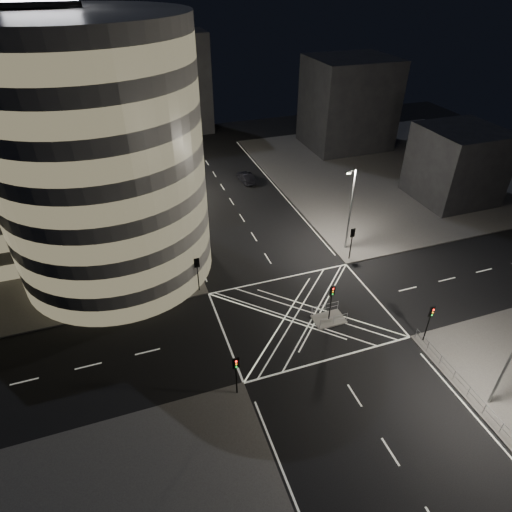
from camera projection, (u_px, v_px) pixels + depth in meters
name	position (u px, v px, depth m)	size (l,w,h in m)	color
ground	(303.00, 314.00, 41.72)	(120.00, 120.00, 0.00)	black
sidewalk_far_left	(11.00, 228.00, 54.94)	(42.00, 42.00, 0.15)	#484644
sidewalk_far_right	(397.00, 169.00, 70.37)	(42.00, 42.00, 0.15)	#484644
central_island	(329.00, 319.00, 41.05)	(3.00, 2.00, 0.15)	slate
office_tower_curved	(49.00, 148.00, 43.54)	(30.00, 29.00, 27.20)	gray
office_block_rear	(51.00, 104.00, 62.13)	(24.00, 16.00, 22.00)	gray
building_right_far	(348.00, 103.00, 75.34)	(14.00, 12.00, 15.00)	black
building_right_near	(456.00, 164.00, 59.19)	(10.00, 10.00, 10.00)	black
building_far_end	(161.00, 85.00, 80.57)	(18.00, 8.00, 18.00)	black
tree_a	(175.00, 245.00, 43.21)	(4.56, 4.56, 7.23)	black
tree_b	(165.00, 219.00, 47.97)	(4.74, 4.74, 7.15)	black
tree_c	(158.00, 196.00, 52.70)	(4.48, 4.48, 6.90)	black
tree_d	(151.00, 174.00, 57.14)	(4.74, 4.74, 7.42)	black
tree_e	(146.00, 159.00, 61.85)	(3.90, 3.90, 6.85)	black
traffic_signal_fl	(197.00, 268.00, 43.00)	(0.55, 0.22, 4.00)	black
traffic_signal_nl	(236.00, 369.00, 32.44)	(0.55, 0.22, 4.00)	black
traffic_signal_fr	(352.00, 238.00, 47.68)	(0.55, 0.22, 4.00)	black
traffic_signal_nr	(430.00, 317.00, 37.12)	(0.55, 0.22, 4.00)	black
traffic_signal_island	(332.00, 296.00, 39.43)	(0.55, 0.22, 4.00)	black
street_lamp_left_near	(179.00, 222.00, 45.37)	(1.25, 0.25, 10.00)	slate
street_lamp_left_far	(155.00, 160.00, 59.35)	(1.25, 0.25, 10.00)	slate
street_lamp_right_far	(350.00, 208.00, 48.06)	(1.25, 0.25, 10.00)	slate
street_lamp_right_near	(511.00, 354.00, 30.20)	(1.25, 0.25, 10.00)	slate
railing_near_right	(461.00, 383.00, 34.09)	(0.06, 11.70, 1.10)	slate
railing_island_south	(334.00, 320.00, 39.99)	(2.80, 0.06, 1.10)	slate
railing_island_north	(325.00, 308.00, 41.39)	(2.80, 0.06, 1.10)	slate
sedan	(246.00, 177.00, 66.14)	(1.56, 4.46, 1.47)	black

